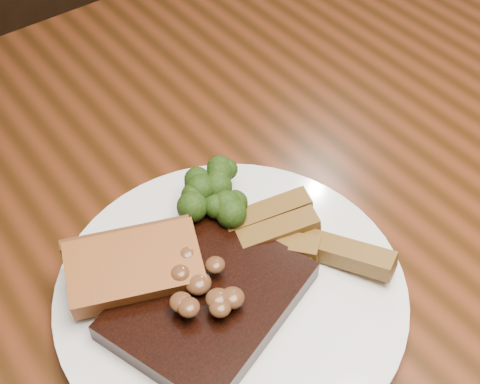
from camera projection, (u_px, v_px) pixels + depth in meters
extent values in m
cube|color=#481F0E|center=(253.00, 230.00, 0.68)|extent=(1.60, 0.90, 0.04)
cylinder|color=black|center=(410.00, 82.00, 1.45)|extent=(0.07, 0.07, 0.71)
cube|color=black|center=(50.00, 86.00, 1.34)|extent=(0.42, 0.42, 0.04)
cylinder|color=black|center=(98.00, 98.00, 1.66)|extent=(0.04, 0.04, 0.40)
cylinder|color=black|center=(172.00, 172.00, 1.48)|extent=(0.04, 0.04, 0.40)
cylinder|color=black|center=(37.00, 244.00, 1.34)|extent=(0.04, 0.04, 0.40)
cube|color=black|center=(73.00, 27.00, 1.07)|extent=(0.41, 0.04, 0.43)
cylinder|color=silver|center=(231.00, 294.00, 0.60)|extent=(0.35, 0.35, 0.01)
cube|color=black|center=(209.00, 302.00, 0.57)|extent=(0.19, 0.17, 0.02)
cube|color=beige|center=(248.00, 350.00, 0.54)|extent=(0.15, 0.06, 0.02)
cube|color=brown|center=(137.00, 281.00, 0.58)|extent=(0.13, 0.10, 0.02)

